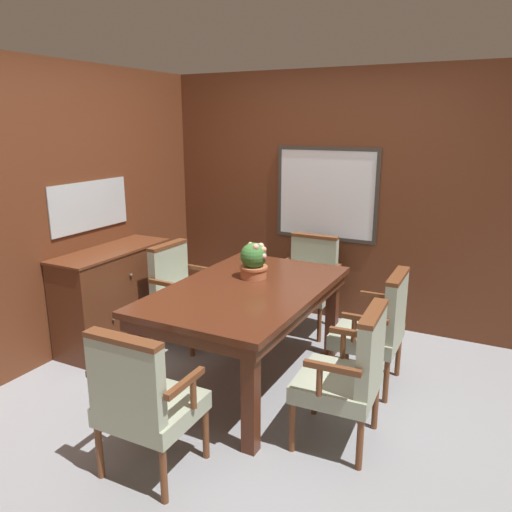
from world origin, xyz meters
name	(u,v)px	position (x,y,z in m)	size (l,w,h in m)	color
ground_plane	(244,393)	(0.00, 0.00, 0.00)	(14.00, 14.00, 0.00)	gray
wall_back	(329,199)	(0.00, 1.77, 1.23)	(7.20, 0.08, 2.45)	#5B2D19
wall_left	(61,213)	(-1.74, 0.00, 1.23)	(0.08, 7.20, 2.45)	#5B2D19
dining_table	(247,299)	(-0.07, 0.17, 0.68)	(1.06, 1.70, 0.78)	#4C2314
chair_left_far	(180,290)	(-0.97, 0.57, 0.49)	(0.50, 0.57, 0.91)	brown
chair_right_near	(349,372)	(0.85, -0.22, 0.49)	(0.50, 0.57, 0.91)	brown
chair_right_far	(377,325)	(0.82, 0.58, 0.49)	(0.49, 0.56, 0.91)	brown
chair_head_far	(309,279)	(-0.04, 1.40, 0.49)	(0.56, 0.48, 0.91)	brown
chair_head_near	(143,398)	(-0.07, -1.03, 0.49)	(0.56, 0.49, 0.91)	brown
potted_plant	(254,261)	(-0.12, 0.40, 0.92)	(0.23, 0.22, 0.28)	#B2603D
sideboard_cabinet	(114,296)	(-1.49, 0.29, 0.44)	(0.44, 1.15, 0.87)	#512816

